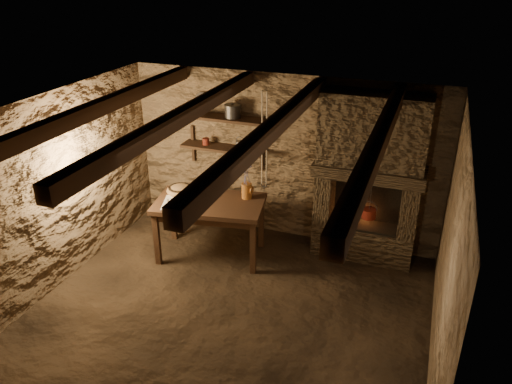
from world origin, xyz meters
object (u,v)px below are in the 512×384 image
(work_table, at_px, (210,227))
(wooden_bowl, at_px, (180,190))
(stoneware_jug, at_px, (247,184))
(red_pot, at_px, (369,213))
(iron_stockpot, at_px, (233,112))

(work_table, distance_m, wooden_bowl, 0.66)
(stoneware_jug, distance_m, red_pot, 1.68)
(work_table, relative_size, stoneware_jug, 3.19)
(red_pot, bearing_deg, wooden_bowl, -167.37)
(iron_stockpot, xyz_separation_m, red_pot, (2.00, -0.12, -1.16))
(work_table, relative_size, wooden_bowl, 4.13)
(wooden_bowl, bearing_deg, work_table, -11.97)
(work_table, distance_m, iron_stockpot, 1.61)
(work_table, distance_m, red_pot, 2.15)
(stoneware_jug, bearing_deg, wooden_bowl, 179.94)
(stoneware_jug, relative_size, wooden_bowl, 1.29)
(work_table, relative_size, red_pot, 2.91)
(work_table, bearing_deg, wooden_bowl, 157.68)
(stoneware_jug, xyz_separation_m, wooden_bowl, (-0.92, -0.18, -0.17))
(work_table, height_order, wooden_bowl, wooden_bowl)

